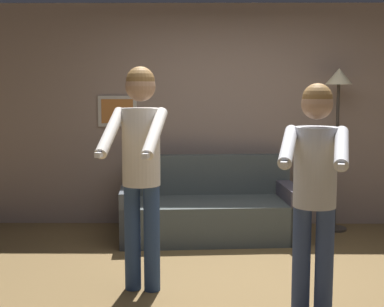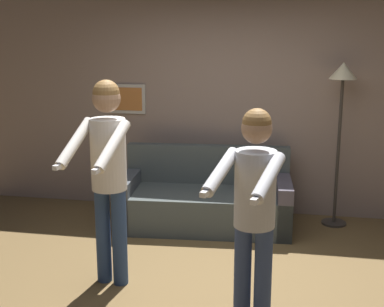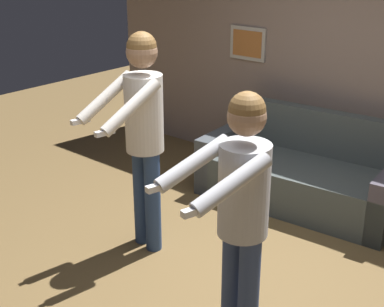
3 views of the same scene
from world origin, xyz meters
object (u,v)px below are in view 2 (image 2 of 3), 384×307
(couch, at_px, (205,202))
(person_standing_left, at_px, (108,163))
(person_standing_right, at_px, (254,200))
(torchiere_lamp, at_px, (342,94))

(couch, xyz_separation_m, person_standing_left, (-0.58, -1.57, 0.82))
(couch, relative_size, person_standing_right, 1.18)
(couch, xyz_separation_m, person_standing_right, (0.69, -2.04, 0.72))
(couch, relative_size, person_standing_left, 1.09)
(couch, bearing_deg, person_standing_right, -71.45)
(torchiere_lamp, xyz_separation_m, person_standing_right, (-0.77, -2.36, -0.50))
(person_standing_left, relative_size, person_standing_right, 1.08)
(torchiere_lamp, distance_m, person_standing_left, 2.80)
(torchiere_lamp, bearing_deg, person_standing_left, -137.18)
(person_standing_left, bearing_deg, couch, 69.69)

